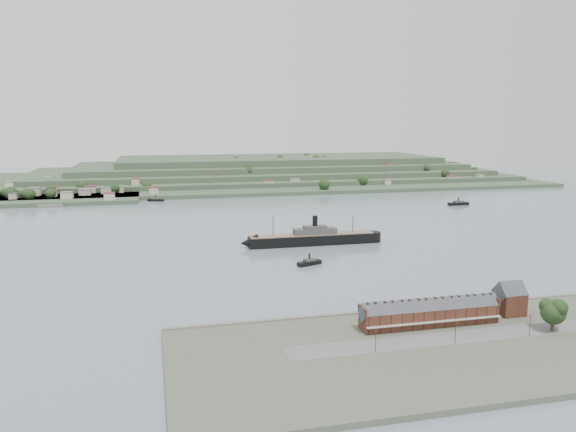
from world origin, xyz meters
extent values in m
plane|color=slate|center=(0.00, 0.00, 0.00)|extent=(1400.00, 1400.00, 0.00)
cube|color=#4C5142|center=(0.00, -188.00, 1.00)|extent=(220.00, 80.00, 2.00)
cube|color=slate|center=(0.00, -149.00, 1.30)|extent=(220.00, 2.00, 2.60)
cube|color=#595959|center=(0.00, -182.00, 2.05)|extent=(140.00, 12.00, 0.10)
cube|color=#49251A|center=(-10.00, -168.00, 5.50)|extent=(55.00, 8.00, 7.00)
cube|color=#373A3F|center=(-10.00, -168.00, 9.00)|extent=(55.60, 8.15, 8.15)
cube|color=#A8A495|center=(-10.00, -172.80, 5.00)|extent=(55.00, 1.60, 0.25)
cube|color=#49251A|center=(-37.50, -168.00, 10.00)|extent=(0.50, 8.40, 3.00)
cube|color=#49251A|center=(17.50, -168.00, 10.00)|extent=(0.50, 8.40, 3.00)
cube|color=black|center=(-32.00, -168.00, 11.40)|extent=(0.90, 1.40, 3.20)
cube|color=black|center=(-26.50, -168.00, 11.40)|extent=(0.90, 1.40, 3.20)
cube|color=black|center=(-12.75, -168.00, 11.40)|extent=(0.90, 1.40, 3.20)
cube|color=black|center=(-7.25, -168.00, 11.40)|extent=(0.90, 1.40, 3.20)
cube|color=black|center=(6.50, -168.00, 11.40)|extent=(0.90, 1.40, 3.20)
cube|color=black|center=(12.00, -168.00, 11.40)|extent=(0.90, 1.40, 3.20)
cube|color=#49251A|center=(27.50, -164.00, 6.50)|extent=(10.00, 10.00, 9.00)
cube|color=#373A3F|center=(27.50, -164.00, 11.00)|extent=(10.40, 10.18, 10.18)
cube|color=#31462F|center=(0.00, 360.00, 2.00)|extent=(760.00, 260.00, 4.00)
cube|color=#31462F|center=(20.00, 385.00, 6.50)|extent=(680.00, 220.00, 5.00)
cube|color=#31462F|center=(35.00, 400.00, 12.00)|extent=(600.00, 200.00, 6.00)
cube|color=#31462F|center=(50.00, 415.00, 18.50)|extent=(520.00, 180.00, 7.00)
cube|color=#31462F|center=(65.00, 430.00, 26.00)|extent=(440.00, 160.00, 8.00)
cube|color=#31462F|center=(-200.00, 250.00, 2.00)|extent=(150.00, 90.00, 4.00)
cube|color=slate|center=(-205.00, 208.00, 1.40)|extent=(22.00, 14.00, 2.80)
cube|color=black|center=(-11.33, -10.90, 3.25)|extent=(83.64, 11.27, 6.50)
cone|color=black|center=(-53.14, -10.84, 3.25)|extent=(11.17, 11.17, 11.15)
cylinder|color=black|center=(30.48, -10.96, 3.25)|extent=(11.15, 11.15, 6.50)
cube|color=#7B6552|center=(-11.33, -10.90, 6.78)|extent=(81.78, 10.33, 0.56)
cube|color=#44423F|center=(-9.47, -10.90, 8.83)|extent=(27.89, 8.40, 3.72)
cube|color=#44423F|center=(-9.47, -10.90, 11.34)|extent=(14.88, 6.52, 2.32)
cylinder|color=black|center=(-9.47, -10.90, 14.87)|extent=(3.34, 3.34, 8.36)
cylinder|color=#40291D|center=(-37.34, -10.87, 13.01)|extent=(0.46, 0.46, 14.87)
cylinder|color=#40291D|center=(16.55, -10.94, 12.08)|extent=(0.46, 0.46, 13.01)
cube|color=black|center=(-27.68, -61.77, 1.17)|extent=(15.05, 8.99, 2.34)
cube|color=#44423F|center=(-27.68, -61.77, 2.93)|extent=(7.27, 5.32, 1.76)
cylinder|color=black|center=(-27.68, -61.77, 4.88)|extent=(0.98, 0.98, 3.42)
cube|color=black|center=(-108.41, 222.00, 1.08)|extent=(16.80, 9.89, 2.17)
cube|color=#44423F|center=(-108.41, 222.00, 2.71)|extent=(8.11, 5.93, 1.62)
cylinder|color=black|center=(-108.41, 222.00, 4.51)|extent=(0.90, 0.90, 3.16)
cube|color=black|center=(174.28, 124.67, 1.36)|extent=(20.69, 6.78, 2.72)
cube|color=#44423F|center=(174.28, 124.67, 3.40)|extent=(9.42, 5.03, 2.04)
cylinder|color=black|center=(174.28, 124.67, 5.67)|extent=(1.13, 1.13, 3.97)
cylinder|color=#40291D|center=(31.82, -184.25, 4.56)|extent=(1.23, 1.23, 5.12)
sphere|color=#183116|center=(31.82, -184.25, 9.16)|extent=(9.21, 9.21, 9.21)
sphere|color=#183116|center=(34.38, -183.22, 10.19)|extent=(7.16, 7.16, 7.16)
sphere|color=#183116|center=(29.77, -185.78, 9.67)|extent=(6.55, 6.55, 6.55)
sphere|color=#183116|center=(32.33, -186.50, 11.72)|extent=(6.14, 6.14, 6.14)
camera|label=1|loc=(-111.40, -354.73, 79.04)|focal=35.00mm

